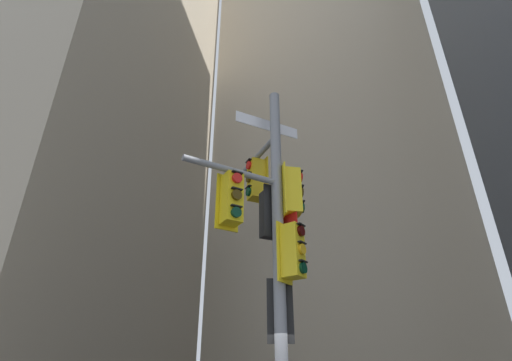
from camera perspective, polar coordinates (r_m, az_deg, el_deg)
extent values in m
cube|color=tan|center=(27.68, -27.15, 15.33)|extent=(15.33, 15.33, 38.38)
cube|color=tan|center=(36.54, 10.01, 5.05)|extent=(16.38, 16.38, 42.23)
cylinder|color=gray|center=(7.51, 3.35, -11.03)|extent=(0.23, 0.23, 7.75)
cylinder|color=gray|center=(9.78, -1.02, 2.13)|extent=(1.73, 2.47, 0.13)
cylinder|color=gray|center=(7.63, -3.45, 1.41)|extent=(1.66, 1.42, 0.13)
cube|color=gold|center=(9.22, 1.12, -0.15)|extent=(0.29, 0.41, 1.14)
cube|color=gold|center=(9.15, 0.05, 0.08)|extent=(0.47, 0.47, 1.00)
cylinder|color=red|center=(9.25, -1.08, 2.24)|extent=(0.16, 0.20, 0.20)
cube|color=black|center=(9.30, -1.11, 2.89)|extent=(0.18, 0.22, 0.02)
cylinder|color=#3C2C06|center=(9.08, -1.10, 0.32)|extent=(0.16, 0.20, 0.20)
cube|color=black|center=(9.13, -1.13, 0.99)|extent=(0.18, 0.22, 0.02)
cylinder|color=#06311C|center=(8.92, -1.12, -1.67)|extent=(0.16, 0.20, 0.20)
cube|color=black|center=(8.97, -1.15, -0.97)|extent=(0.18, 0.22, 0.02)
cube|color=gold|center=(10.54, -2.64, -3.76)|extent=(0.29, 0.41, 1.14)
cube|color=gold|center=(10.48, -3.61, -3.58)|extent=(0.47, 0.47, 1.00)
cylinder|color=#360605|center=(10.56, -4.56, -1.65)|extent=(0.16, 0.20, 0.20)
cube|color=black|center=(10.61, -4.57, -1.06)|extent=(0.18, 0.22, 0.02)
cylinder|color=#3C2C06|center=(10.41, -4.63, -3.39)|extent=(0.16, 0.20, 0.20)
cube|color=black|center=(10.46, -4.64, -2.78)|extent=(0.18, 0.22, 0.02)
cylinder|color=#19C672|center=(10.28, -4.70, -5.17)|extent=(0.16, 0.20, 0.20)
cube|color=black|center=(10.32, -4.71, -4.55)|extent=(0.18, 0.22, 0.02)
cube|color=yellow|center=(7.52, -4.24, -3.20)|extent=(0.39, 0.33, 1.14)
cube|color=yellow|center=(7.36, -3.58, -2.68)|extent=(0.48, 0.48, 1.00)
cylinder|color=red|center=(7.36, -2.78, 0.36)|extent=(0.19, 0.17, 0.20)
cube|color=black|center=(7.41, -2.74, 1.20)|extent=(0.22, 0.20, 0.02)
cylinder|color=#3C2C06|center=(7.20, -2.85, -2.11)|extent=(0.19, 0.17, 0.20)
cube|color=black|center=(7.25, -2.80, -1.23)|extent=(0.22, 0.20, 0.02)
cylinder|color=#06311C|center=(7.06, -2.91, -4.68)|extent=(0.19, 0.17, 0.20)
cube|color=black|center=(7.10, -2.87, -3.77)|extent=(0.22, 0.20, 0.02)
cube|color=black|center=(7.94, 2.72, -4.48)|extent=(0.41, 0.31, 1.14)
cube|color=black|center=(8.10, 2.07, -4.95)|extent=(0.47, 0.47, 1.00)
cylinder|color=red|center=(8.40, 1.38, -3.21)|extent=(0.20, 0.17, 0.20)
cube|color=black|center=(8.45, 1.35, -2.48)|extent=(0.22, 0.19, 0.02)
cylinder|color=#3C2C06|center=(8.26, 1.41, -5.43)|extent=(0.20, 0.17, 0.20)
cube|color=black|center=(8.31, 1.38, -4.67)|extent=(0.22, 0.19, 0.02)
cylinder|color=#06311C|center=(8.13, 1.43, -7.71)|extent=(0.20, 0.17, 0.20)
cube|color=black|center=(8.18, 1.40, -6.93)|extent=(0.22, 0.19, 0.02)
cube|color=yellow|center=(7.46, 4.15, -10.51)|extent=(0.24, 0.44, 1.14)
cube|color=yellow|center=(7.37, 5.42, -10.24)|extent=(0.46, 0.46, 1.00)
cylinder|color=#360605|center=(7.38, 6.63, -7.35)|extent=(0.14, 0.21, 0.20)
cube|color=black|center=(7.42, 6.63, -6.47)|extent=(0.16, 0.23, 0.02)
cylinder|color=yellow|center=(7.27, 6.78, -9.94)|extent=(0.14, 0.21, 0.20)
cube|color=black|center=(7.31, 6.77, -9.04)|extent=(0.16, 0.23, 0.02)
cylinder|color=#06311C|center=(7.18, 6.94, -12.61)|extent=(0.14, 0.21, 0.20)
cube|color=black|center=(7.21, 6.93, -11.68)|extent=(0.16, 0.23, 0.02)
cube|color=black|center=(7.42, 3.55, -18.40)|extent=(0.48, 0.09, 1.14)
cube|color=black|center=(7.61, 3.54, -18.62)|extent=(0.38, 0.38, 1.00)
cylinder|color=#360605|center=(7.87, 3.45, -16.33)|extent=(0.21, 0.08, 0.20)
cube|color=black|center=(7.90, 3.43, -15.48)|extent=(0.23, 0.10, 0.02)
cylinder|color=yellow|center=(7.81, 3.53, -18.85)|extent=(0.21, 0.08, 0.20)
cube|color=black|center=(7.83, 3.50, -17.98)|extent=(0.23, 0.10, 0.02)
cylinder|color=#06311C|center=(7.77, 3.61, -21.40)|extent=(0.21, 0.08, 0.20)
cube|color=black|center=(7.78, 3.58, -20.53)|extent=(0.23, 0.10, 0.02)
cube|color=yellow|center=(8.04, 3.95, -1.56)|extent=(0.18, 0.46, 1.14)
cube|color=yellow|center=(8.08, 5.26, -1.65)|extent=(0.43, 0.43, 1.00)
cylinder|color=red|center=(8.29, 6.49, 0.43)|extent=(0.12, 0.21, 0.20)
cube|color=black|center=(8.35, 6.49, 1.15)|extent=(0.14, 0.23, 0.02)
cylinder|color=#3C2C06|center=(8.13, 6.62, -1.75)|extent=(0.12, 0.21, 0.20)
cube|color=black|center=(8.19, 6.62, -1.00)|extent=(0.14, 0.23, 0.02)
cylinder|color=#06311C|center=(7.99, 6.76, -4.02)|extent=(0.12, 0.21, 0.20)
cube|color=black|center=(8.04, 6.75, -3.23)|extent=(0.14, 0.23, 0.02)
cube|color=white|center=(9.23, 1.71, 8.10)|extent=(1.32, 0.98, 0.28)
cube|color=#19479E|center=(9.23, 1.71, 8.10)|extent=(1.29, 0.95, 0.24)
cube|color=red|center=(7.83, 4.39, -7.61)|extent=(0.51, 0.41, 0.80)
cube|color=white|center=(7.83, 4.39, -7.61)|extent=(0.48, 0.38, 0.76)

